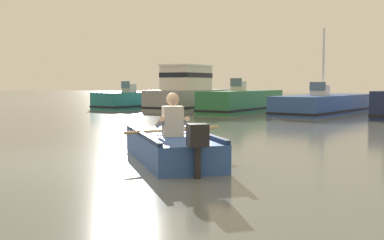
{
  "coord_description": "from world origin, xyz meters",
  "views": [
    {
      "loc": [
        5.54,
        -6.36,
        1.36
      ],
      "look_at": [
        0.65,
        2.79,
        0.55
      ],
      "focal_mm": 44.8,
      "sensor_mm": 36.0,
      "label": 1
    }
  ],
  "objects": [
    {
      "name": "moored_boat_teal",
      "position": [
        -9.31,
        14.77,
        0.42
      ],
      "size": [
        2.51,
        4.81,
        1.45
      ],
      "color": "#1E727A",
      "rests_on": "ground"
    },
    {
      "name": "moored_boat_green",
      "position": [
        -2.91,
        14.47,
        0.47
      ],
      "size": [
        2.02,
        6.14,
        1.57
      ],
      "color": "#287042",
      "rests_on": "ground"
    },
    {
      "name": "rowboat_with_person",
      "position": [
        1.25,
        0.84,
        0.25
      ],
      "size": [
        3.03,
        3.1,
        1.19
      ],
      "color": "#2D519E",
      "rests_on": "ground"
    },
    {
      "name": "moored_boat_blue",
      "position": [
        0.71,
        15.11,
        0.39
      ],
      "size": [
        3.16,
        7.07,
        3.74
      ],
      "color": "#2D519E",
      "rests_on": "ground"
    },
    {
      "name": "ground_plane",
      "position": [
        0.0,
        0.0,
        0.0
      ],
      "size": [
        120.0,
        120.0,
        0.0
      ],
      "primitive_type": "plane",
      "color": "slate"
    },
    {
      "name": "moored_boat_grey",
      "position": [
        -6.23,
        15.46,
        0.84
      ],
      "size": [
        2.29,
        6.22,
        2.27
      ],
      "color": "gray",
      "rests_on": "ground"
    }
  ]
}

